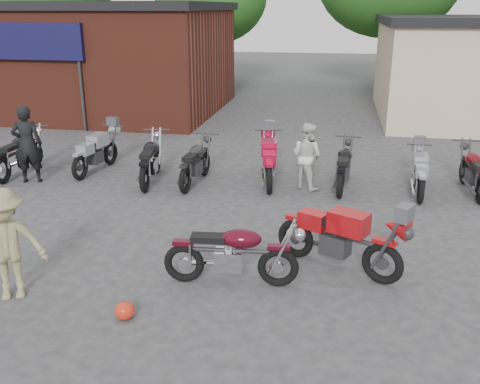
% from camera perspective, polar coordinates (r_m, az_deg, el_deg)
% --- Properties ---
extents(ground, '(90.00, 90.00, 0.00)m').
position_cam_1_polar(ground, '(8.37, -3.89, -10.17)').
color(ground, '#303033').
extents(brick_building, '(12.00, 8.00, 4.00)m').
position_cam_1_polar(brick_building, '(23.79, -17.33, 13.27)').
color(brick_building, '#5F261B').
rests_on(brick_building, ground).
extents(tree_0, '(6.56, 6.56, 8.20)m').
position_cam_1_polar(tree_0, '(33.10, -19.26, 18.17)').
color(tree_0, '#184913').
rests_on(tree_0, ground).
extents(tree_1, '(5.92, 5.92, 7.40)m').
position_cam_1_polar(tree_1, '(29.86, -3.08, 18.38)').
color(tree_1, '#184913').
rests_on(tree_1, ground).
extents(tree_2, '(7.04, 7.04, 8.80)m').
position_cam_1_polar(tree_2, '(29.14, 15.44, 19.12)').
color(tree_2, '#184913').
rests_on(tree_2, ground).
extents(vintage_motorcycle, '(2.06, 0.83, 1.17)m').
position_cam_1_polar(vintage_motorcycle, '(8.20, -0.71, -6.18)').
color(vintage_motorcycle, '#460816').
rests_on(vintage_motorcycle, ground).
extents(sportbike, '(2.25, 1.62, 1.26)m').
position_cam_1_polar(sportbike, '(8.75, 10.66, -4.53)').
color(sportbike, '#B10E13').
rests_on(sportbike, ground).
extents(helmet, '(0.29, 0.29, 0.26)m').
position_cam_1_polar(helmet, '(7.71, -12.19, -12.26)').
color(helmet, red).
rests_on(helmet, ground).
extents(person_dark, '(0.80, 0.65, 1.90)m').
position_cam_1_polar(person_dark, '(13.94, -21.73, 4.76)').
color(person_dark, black).
rests_on(person_dark, ground).
extents(person_light, '(0.96, 0.91, 1.57)m').
position_cam_1_polar(person_light, '(12.63, 7.14, 3.83)').
color(person_light, silver).
rests_on(person_light, ground).
extents(person_tan, '(1.27, 1.05, 1.70)m').
position_cam_1_polar(person_tan, '(8.43, -23.70, -5.17)').
color(person_tan, '#918759').
rests_on(person_tan, ground).
extents(row_bike_0, '(0.72, 2.11, 1.22)m').
position_cam_1_polar(row_bike_0, '(14.77, -22.49, 4.05)').
color(row_bike_0, black).
rests_on(row_bike_0, ground).
extents(row_bike_1, '(0.91, 2.08, 1.17)m').
position_cam_1_polar(row_bike_1, '(14.38, -15.12, 4.37)').
color(row_bike_1, '#9599A3').
rests_on(row_bike_1, ground).
extents(row_bike_2, '(1.01, 2.21, 1.23)m').
position_cam_1_polar(row_bike_2, '(13.23, -9.53, 3.66)').
color(row_bike_2, black).
rests_on(row_bike_2, ground).
extents(row_bike_3, '(0.80, 2.06, 1.17)m').
position_cam_1_polar(row_bike_3, '(12.97, -4.76, 3.40)').
color(row_bike_3, black).
rests_on(row_bike_3, ground).
extents(row_bike_4, '(1.03, 2.23, 1.25)m').
position_cam_1_polar(row_bike_4, '(12.96, 3.08, 3.60)').
color(row_bike_4, '#AB0E32').
rests_on(row_bike_4, ground).
extents(row_bike_5, '(0.85, 2.08, 1.18)m').
position_cam_1_polar(row_bike_5, '(12.84, 11.05, 2.96)').
color(row_bike_5, black).
rests_on(row_bike_5, ground).
extents(row_bike_6, '(0.72, 1.89, 1.08)m').
position_cam_1_polar(row_bike_6, '(12.90, 18.63, 2.14)').
color(row_bike_6, gray).
rests_on(row_bike_6, ground).
extents(row_bike_7, '(0.73, 2.02, 1.16)m').
position_cam_1_polar(row_bike_7, '(13.38, 23.65, 2.29)').
color(row_bike_7, '#510A0E').
rests_on(row_bike_7, ground).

